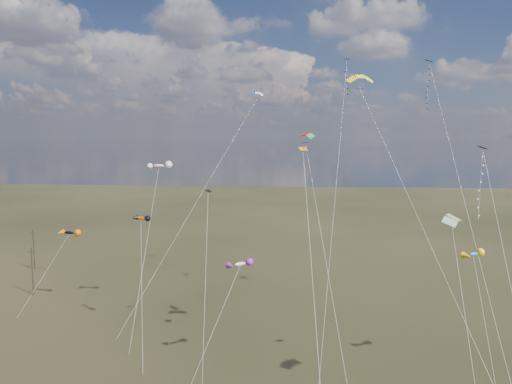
# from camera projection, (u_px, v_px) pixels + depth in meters

# --- Properties ---
(utility_pole_near) EXTENTS (1.40, 0.20, 8.00)m
(utility_pole_near) POSITION_uv_depth(u_px,v_px,m) (32.00, 271.00, 75.12)
(utility_pole_near) COLOR black
(utility_pole_near) RESTS_ON ground
(utility_pole_far) EXTENTS (1.40, 0.20, 8.00)m
(utility_pole_far) POSITION_uv_depth(u_px,v_px,m) (34.00, 249.00, 89.62)
(utility_pole_far) COLOR black
(utility_pole_far) RESTS_ON ground
(diamond_black_high) EXTENTS (1.86, 29.99, 36.23)m
(diamond_black_high) POSITION_uv_depth(u_px,v_px,m) (432.00, 99.00, 59.11)
(diamond_black_high) COLOR black
(diamond_black_high) RESTS_ON ground
(diamond_navy_tall) EXTENTS (5.28, 23.30, 36.74)m
(diamond_navy_tall) POSITION_uv_depth(u_px,v_px,m) (345.00, 95.00, 60.68)
(diamond_navy_tall) COLOR #0C1A4C
(diamond_navy_tall) RESTS_ON ground
(diamond_black_mid) EXTENTS (2.71, 17.00, 19.45)m
(diamond_black_mid) POSITION_uv_depth(u_px,v_px,m) (206.00, 247.00, 52.81)
(diamond_black_mid) COLOR black
(diamond_black_mid) RESTS_ON ground
(diamond_navy_right) EXTENTS (1.12, 14.88, 25.20)m
(diamond_navy_right) POSITION_uv_depth(u_px,v_px,m) (483.00, 194.00, 41.29)
(diamond_navy_right) COLOR #100D50
(diamond_navy_right) RESTS_ON ground
(diamond_orange_center) EXTENTS (2.33, 18.84, 24.97)m
(diamond_orange_center) POSITION_uv_depth(u_px,v_px,m) (309.00, 234.00, 43.04)
(diamond_orange_center) COLOR orange
(diamond_orange_center) RESTS_ON ground
(parafoil_yellow) EXTENTS (12.59, 20.28, 32.77)m
(parafoil_yellow) POSITION_uv_depth(u_px,v_px,m) (361.00, 78.00, 46.15)
(parafoil_yellow) COLOR yellow
(parafoil_yellow) RESTS_ON ground
(parafoil_blue_white) EXTENTS (17.43, 25.11, 33.97)m
(parafoil_blue_white) POSITION_uv_depth(u_px,v_px,m) (256.00, 95.00, 77.25)
(parafoil_blue_white) COLOR #224BB4
(parafoil_blue_white) RESTS_ON ground
(parafoil_striped) EXTENTS (2.60, 14.43, 19.69)m
(parafoil_striped) POSITION_uv_depth(u_px,v_px,m) (453.00, 218.00, 39.62)
(parafoil_striped) COLOR #E8B30E
(parafoil_striped) RESTS_ON ground
(parafoil_tricolor) EXTENTS (5.52, 18.36, 26.89)m
(parafoil_tricolor) POSITION_uv_depth(u_px,v_px,m) (306.00, 136.00, 51.95)
(parafoil_tricolor) COLOR gold
(parafoil_tricolor) RESTS_ON ground
(novelty_black_orange) EXTENTS (6.96, 7.64, 11.89)m
(novelty_black_orange) POSITION_uv_depth(u_px,v_px,m) (69.00, 233.00, 70.40)
(novelty_black_orange) COLOR black
(novelty_black_orange) RESTS_ON ground
(novelty_orange_black) EXTENTS (5.07, 12.42, 15.93)m
(novelty_orange_black) POSITION_uv_depth(u_px,v_px,m) (141.00, 219.00, 59.47)
(novelty_orange_black) COLOR #DD5F00
(novelty_orange_black) RESTS_ON ground
(novelty_white_purple) EXTENTS (6.29, 7.67, 12.71)m
(novelty_white_purple) POSITION_uv_depth(u_px,v_px,m) (240.00, 264.00, 49.70)
(novelty_white_purple) COLOR silver
(novelty_white_purple) RESTS_ON ground
(novelty_redwhite_stripe) EXTENTS (3.20, 13.38, 22.63)m
(novelty_redwhite_stripe) POSITION_uv_depth(u_px,v_px,m) (159.00, 166.00, 64.08)
(novelty_redwhite_stripe) COLOR #F03D21
(novelty_redwhite_stripe) RESTS_ON ground
(novelty_blue_yellow) EXTENTS (2.46, 8.88, 14.21)m
(novelty_blue_yellow) POSITION_uv_depth(u_px,v_px,m) (474.00, 255.00, 48.17)
(novelty_blue_yellow) COLOR blue
(novelty_blue_yellow) RESTS_ON ground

